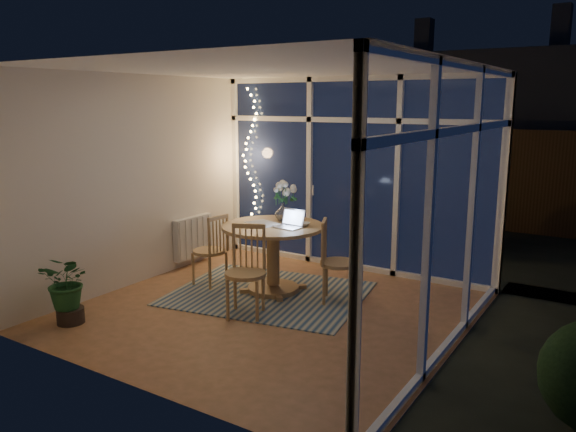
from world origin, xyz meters
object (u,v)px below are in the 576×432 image
object	(u,v)px
chair_left	(209,249)
potted_plant	(68,288)
laptop	(288,218)
chair_front	(245,272)
flower_vase	(283,212)
chair_right	(339,261)
dining_table	(273,259)

from	to	relation	value
chair_left	potted_plant	world-z (taller)	chair_left
chair_left	potted_plant	size ratio (longest dim) A/B	1.22
chair_left	laptop	bearing A→B (deg)	104.95
chair_front	flower_vase	xyz separation A→B (m)	(-0.24, 1.10, 0.44)
laptop	potted_plant	distance (m)	2.48
chair_right	chair_left	bearing A→B (deg)	77.23
laptop	flower_vase	size ratio (longest dim) A/B	1.47
dining_table	chair_front	bearing A→B (deg)	-76.63
laptop	potted_plant	bearing A→B (deg)	-121.59
dining_table	flower_vase	bearing A→B (deg)	98.27
chair_right	laptop	bearing A→B (deg)	79.21
chair_front	laptop	xyz separation A→B (m)	(0.03, 0.78, 0.44)
dining_table	laptop	bearing A→B (deg)	-8.65
dining_table	chair_left	xyz separation A→B (m)	(-0.81, -0.21, 0.05)
laptop	flower_vase	bearing A→B (deg)	135.88
chair_front	laptop	size ratio (longest dim) A/B	3.23
chair_left	flower_vase	world-z (taller)	flower_vase
chair_front	potted_plant	bearing A→B (deg)	-164.97
chair_right	chair_front	size ratio (longest dim) A/B	0.98
chair_right	laptop	distance (m)	0.77
chair_left	chair_front	bearing A→B (deg)	64.28
flower_vase	potted_plant	world-z (taller)	flower_vase
chair_right	potted_plant	distance (m)	2.92
chair_left	chair_right	xyz separation A→B (m)	(1.65, 0.32, 0.03)
chair_front	flower_vase	size ratio (longest dim) A/B	4.75
laptop	dining_table	bearing A→B (deg)	177.19
chair_front	dining_table	bearing A→B (deg)	80.10
laptop	potted_plant	world-z (taller)	laptop
dining_table	chair_front	distance (m)	0.84
chair_front	chair_left	bearing A→B (deg)	125.81
chair_right	chair_front	distance (m)	1.12
dining_table	chair_left	distance (m)	0.84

